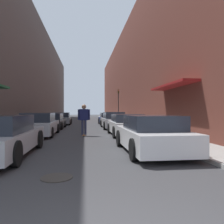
# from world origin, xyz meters

# --- Properties ---
(ground) EXTENTS (124.88, 124.88, 0.00)m
(ground) POSITION_xyz_m (0.00, 22.71, 0.00)
(ground) COLOR #38383A
(curb_strip_left) EXTENTS (1.80, 56.76, 0.12)m
(curb_strip_left) POSITION_xyz_m (-4.49, 28.38, 0.06)
(curb_strip_left) COLOR gray
(curb_strip_left) RESTS_ON ground
(curb_strip_right) EXTENTS (1.80, 56.76, 0.12)m
(curb_strip_right) POSITION_xyz_m (4.49, 28.38, 0.06)
(curb_strip_right) COLOR gray
(curb_strip_right) RESTS_ON ground
(building_row_left) EXTENTS (4.90, 56.76, 13.06)m
(building_row_left) POSITION_xyz_m (-7.39, 28.38, 6.53)
(building_row_left) COLOR #564C47
(building_row_left) RESTS_ON ground
(building_row_right) EXTENTS (4.90, 56.76, 12.89)m
(building_row_right) POSITION_xyz_m (7.39, 28.38, 6.44)
(building_row_right) COLOR brown
(building_row_right) RESTS_ON ground
(parked_car_left_0) EXTENTS (1.91, 4.75, 1.33)m
(parked_car_left_0) POSITION_xyz_m (-2.56, 5.56, 0.65)
(parked_car_left_0) COLOR #B7B7BC
(parked_car_left_0) RESTS_ON ground
(parked_car_left_1) EXTENTS (1.99, 4.68, 1.37)m
(parked_car_left_1) POSITION_xyz_m (-2.61, 11.74, 0.65)
(parked_car_left_1) COLOR #B7B7BC
(parked_car_left_1) RESTS_ON ground
(parked_car_left_2) EXTENTS (2.05, 4.27, 1.28)m
(parked_car_left_2) POSITION_xyz_m (-2.65, 16.90, 0.61)
(parked_car_left_2) COLOR #232326
(parked_car_left_2) RESTS_ON ground
(parked_car_left_3) EXTENTS (2.07, 4.01, 1.31)m
(parked_car_left_3) POSITION_xyz_m (-2.43, 22.49, 0.62)
(parked_car_left_3) COLOR gray
(parked_car_left_3) RESTS_ON ground
(parked_car_right_0) EXTENTS (2.04, 4.36, 1.32)m
(parked_car_right_0) POSITION_xyz_m (2.46, 5.73, 0.64)
(parked_car_right_0) COLOR silver
(parked_car_right_0) RESTS_ON ground
(parked_car_right_1) EXTENTS (1.97, 4.20, 1.29)m
(parked_car_right_1) POSITION_xyz_m (2.59, 11.07, 0.63)
(parked_car_right_1) COLOR silver
(parked_car_right_1) RESTS_ON ground
(parked_car_right_2) EXTENTS (1.88, 4.80, 1.39)m
(parked_car_right_2) POSITION_xyz_m (2.48, 16.49, 0.67)
(parked_car_right_2) COLOR #B7B7BC
(parked_car_right_2) RESTS_ON ground
(parked_car_right_3) EXTENTS (1.86, 4.17, 1.28)m
(parked_car_right_3) POSITION_xyz_m (2.57, 21.92, 0.62)
(parked_car_right_3) COLOR navy
(parked_car_right_3) RESTS_ON ground
(skateboarder) EXTENTS (0.72, 0.78, 1.86)m
(skateboarder) POSITION_xyz_m (0.05, 11.16, 1.15)
(skateboarder) COLOR brown
(skateboarder) RESTS_ON ground
(manhole_cover) EXTENTS (0.70, 0.70, 0.02)m
(manhole_cover) POSITION_xyz_m (-0.51, 3.08, 0.01)
(manhole_cover) COLOR #332D28
(manhole_cover) RESTS_ON ground
(traffic_light) EXTENTS (0.16, 0.22, 3.98)m
(traffic_light) POSITION_xyz_m (4.19, 24.62, 2.54)
(traffic_light) COLOR #2D2D2D
(traffic_light) RESTS_ON curb_strip_right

